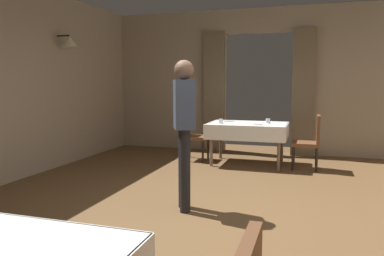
# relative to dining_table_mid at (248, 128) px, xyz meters

# --- Properties ---
(ground) EXTENTS (10.08, 10.08, 0.00)m
(ground) POSITION_rel_dining_table_mid_xyz_m (0.01, -2.92, -0.66)
(ground) COLOR brown
(wall_back) EXTENTS (6.40, 0.27, 3.00)m
(wall_back) POSITION_rel_dining_table_mid_xyz_m (0.01, 1.26, 0.86)
(wall_back) COLOR gray
(wall_back) RESTS_ON ground
(dining_table_mid) EXTENTS (1.40, 0.97, 0.75)m
(dining_table_mid) POSITION_rel_dining_table_mid_xyz_m (0.00, 0.00, 0.00)
(dining_table_mid) COLOR #7A604C
(dining_table_mid) RESTS_ON ground
(chair_mid_left) EXTENTS (0.44, 0.44, 0.93)m
(chair_mid_left) POSITION_rel_dining_table_mid_xyz_m (-1.09, 0.09, -0.14)
(chair_mid_left) COLOR black
(chair_mid_left) RESTS_ON ground
(chair_mid_right) EXTENTS (0.44, 0.44, 0.93)m
(chair_mid_right) POSITION_rel_dining_table_mid_xyz_m (1.09, -0.11, -0.14)
(chair_mid_right) COLOR black
(chair_mid_right) RESTS_ON ground
(glass_mid_a) EXTENTS (0.08, 0.08, 0.08)m
(glass_mid_a) POSITION_rel_dining_table_mid_xyz_m (0.35, 0.09, 0.13)
(glass_mid_a) COLOR silver
(glass_mid_a) RESTS_ON dining_table_mid
(glass_mid_b) EXTENTS (0.07, 0.07, 0.09)m
(glass_mid_b) POSITION_rel_dining_table_mid_xyz_m (-0.45, -0.21, 0.13)
(glass_mid_b) COLOR silver
(glass_mid_b) RESTS_ON dining_table_mid
(plate_mid_c) EXTENTS (0.22, 0.22, 0.01)m
(plate_mid_c) POSITION_rel_dining_table_mid_xyz_m (-0.41, 0.21, 0.10)
(plate_mid_c) COLOR white
(plate_mid_c) RESTS_ON dining_table_mid
(plate_mid_d) EXTENTS (0.19, 0.19, 0.01)m
(plate_mid_d) POSITION_rel_dining_table_mid_xyz_m (0.20, -0.21, 0.10)
(plate_mid_d) COLOR white
(plate_mid_d) RESTS_ON dining_table_mid
(person_waiter_by_doorway) EXTENTS (0.35, 0.42, 1.72)m
(person_waiter_by_doorway) POSITION_rel_dining_table_mid_xyz_m (-0.30, -2.71, 0.36)
(person_waiter_by_doorway) COLOR black
(person_waiter_by_doorway) RESTS_ON ground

